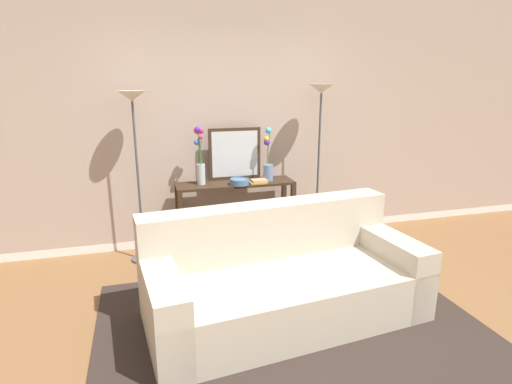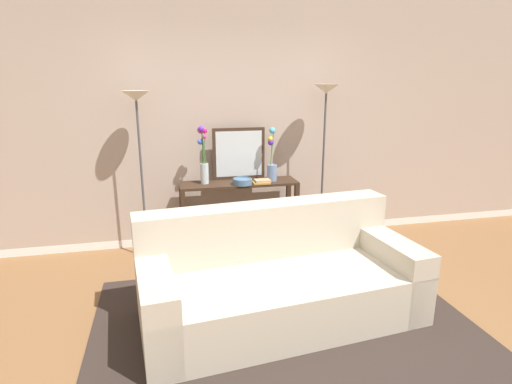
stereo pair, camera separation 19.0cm
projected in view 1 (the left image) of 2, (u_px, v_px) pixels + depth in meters
The scene contains 13 objects.
ground_plane at pixel (289, 341), 3.10m from camera, with size 16.00×16.00×0.02m, color brown.
back_wall at pixel (227, 119), 4.74m from camera, with size 12.00×0.15×2.90m.
area_rug at pixel (290, 324), 3.28m from camera, with size 2.97×2.10×0.01m.
couch at pixel (283, 280), 3.36m from camera, with size 2.28×1.20×0.88m.
console_table at pixel (236, 203), 4.65m from camera, with size 1.31×0.36×0.78m.
floor_lamp_left at pixel (134, 130), 4.11m from camera, with size 0.28×0.28×1.78m.
floor_lamp_right at pixel (320, 120), 4.62m from camera, with size 0.28×0.28×1.84m.
wall_mirror at pixel (235, 154), 4.66m from camera, with size 0.59×0.02×0.58m.
vase_tall_flowers at pixel (200, 158), 4.43m from camera, with size 0.11×0.11×0.63m.
vase_short_flowers at pixel (268, 162), 4.62m from camera, with size 0.11×0.12×0.59m.
fruit_bowl at pixel (239, 181), 4.48m from camera, with size 0.21×0.21×0.07m.
book_stack at pixel (259, 181), 4.54m from camera, with size 0.20×0.15×0.04m.
book_row_under_console at pixel (205, 246), 4.68m from camera, with size 0.35×0.17×0.13m.
Camera 1 is at (-0.97, -2.53, 1.89)m, focal length 28.98 mm.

